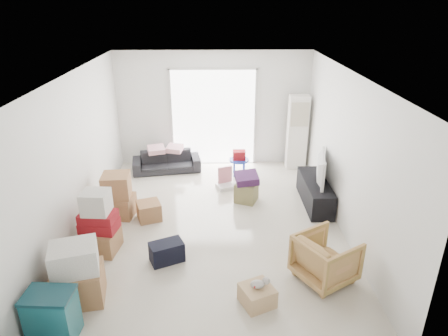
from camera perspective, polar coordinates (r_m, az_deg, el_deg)
name	(u,v)px	position (r m, az deg, el deg)	size (l,w,h in m)	color
room_shell	(213,156)	(6.64, -1.63, 1.69)	(4.98, 6.48, 3.18)	beige
sliding_door	(213,114)	(9.50, -1.52, 7.74)	(2.10, 0.04, 2.33)	white
ac_tower	(297,133)	(9.48, 10.41, 5.00)	(0.45, 0.30, 1.75)	white
tv_console	(315,192)	(8.07, 12.86, -3.40)	(0.44, 1.47, 0.49)	black
television	(316,178)	(7.94, 13.06, -1.41)	(0.97, 0.56, 0.13)	black
sofa	(166,159)	(9.42, -8.23, 1.33)	(1.56, 0.45, 0.61)	#242529
pillow_left	(156,145)	(9.30, -9.72, 3.32)	(0.35, 0.28, 0.11)	#E6A8B4
pillow_right	(174,143)	(9.31, -7.09, 3.54)	(0.37, 0.30, 0.13)	#E6A8B4
armchair	(326,256)	(6.01, 14.35, -12.13)	(0.75, 0.70, 0.77)	tan
storage_bins	(52,315)	(5.43, -23.35, -18.77)	(0.59, 0.43, 0.65)	#175B66
box_stack_a	(77,275)	(5.80, -20.28, -14.10)	(0.73, 0.64, 0.86)	#8E5F40
box_stack_b	(99,226)	(6.67, -17.38, -7.88)	(0.62, 0.59, 1.06)	#8E5F40
box_stack_c	(118,196)	(7.63, -14.97, -3.88)	(0.62, 0.54, 0.84)	#8E5F40
loose_box	(149,211)	(7.50, -10.66, -6.03)	(0.40, 0.40, 0.34)	#8E5F40
duffel_bag	(167,252)	(6.37, -8.18, -11.78)	(0.50, 0.30, 0.32)	black
ottoman	(246,192)	(8.00, 3.21, -3.42)	(0.40, 0.40, 0.40)	#8E8853
blanket	(247,180)	(7.88, 3.25, -1.67)	(0.44, 0.44, 0.14)	#411E4D
kids_table	(239,158)	(9.07, 2.17, 1.43)	(0.45, 0.45, 0.59)	#1D39B5
toy_walker	(225,182)	(8.57, 0.16, -2.03)	(0.42, 0.40, 0.45)	silver
wood_crate	(257,295)	(5.59, 4.76, -17.68)	(0.40, 0.40, 0.27)	tan
plush_bunny	(260,283)	(5.48, 5.14, -16.09)	(0.26, 0.15, 0.13)	#B2ADA8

